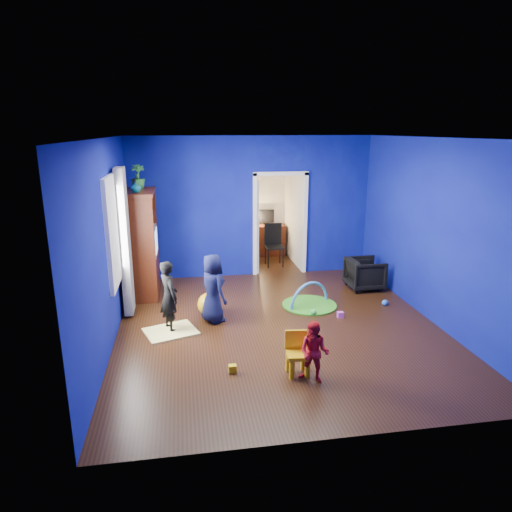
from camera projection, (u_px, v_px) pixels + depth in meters
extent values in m
cube|color=black|center=(279.00, 327.00, 7.22)|extent=(5.00, 5.50, 0.01)
cube|color=white|center=(281.00, 138.00, 6.45)|extent=(5.00, 5.50, 0.01)
cube|color=#0A0D7A|center=(252.00, 208.00, 9.45)|extent=(5.00, 0.02, 2.90)
cube|color=#0A0D7A|center=(343.00, 305.00, 4.22)|extent=(5.00, 0.02, 2.90)
cube|color=#0A0D7A|center=(107.00, 244.00, 6.45)|extent=(0.02, 5.50, 2.90)
cube|color=#0A0D7A|center=(434.00, 232.00, 7.22)|extent=(0.02, 5.50, 2.90)
imported|color=black|center=(365.00, 274.00, 8.88)|extent=(0.68, 0.66, 0.60)
imported|color=black|center=(169.00, 296.00, 6.96)|extent=(0.41, 0.48, 1.12)
imported|color=#10193B|center=(213.00, 288.00, 7.29)|extent=(0.57, 0.65, 1.12)
imported|color=red|center=(314.00, 352.00, 5.56)|extent=(0.48, 0.45, 0.78)
imported|color=#0C5C61|center=(136.00, 187.00, 7.84)|extent=(0.20, 0.20, 0.19)
imported|color=#2E7E35|center=(138.00, 177.00, 8.30)|extent=(0.30, 0.30, 0.45)
cube|color=#3E170A|center=(141.00, 244.00, 8.42)|extent=(0.58, 1.14, 1.96)
cube|color=silver|center=(143.00, 241.00, 8.41)|extent=(0.46, 0.70, 0.54)
cube|color=#F2E07A|center=(171.00, 332.00, 7.01)|extent=(0.91, 0.81, 0.03)
sphere|color=yellow|center=(209.00, 304.00, 7.62)|extent=(0.39, 0.39, 0.39)
cube|color=yellow|center=(298.00, 356.00, 5.77)|extent=(0.31, 0.31, 0.50)
cylinder|color=green|center=(309.00, 305.00, 8.08)|extent=(0.96, 0.96, 0.03)
torus|color=#3F8CD8|center=(309.00, 305.00, 8.08)|extent=(0.80, 0.41, 0.86)
cube|color=white|center=(111.00, 232.00, 6.75)|extent=(0.03, 0.95, 1.55)
cube|color=slate|center=(125.00, 242.00, 7.37)|extent=(0.14, 0.42, 2.40)
cube|color=white|center=(280.00, 225.00, 9.65)|extent=(1.16, 0.10, 2.10)
cube|color=#3D140A|center=(267.00, 240.00, 11.27)|extent=(0.88, 0.44, 0.75)
cube|color=black|center=(266.00, 216.00, 11.23)|extent=(0.40, 0.05, 0.32)
sphere|color=#FFD88C|center=(255.00, 218.00, 11.13)|extent=(0.14, 0.14, 0.14)
cube|color=black|center=(274.00, 246.00, 10.33)|extent=(0.40, 0.40, 0.92)
cube|color=white|center=(266.00, 172.00, 10.93)|extent=(0.88, 0.24, 0.04)
sphere|color=blue|center=(385.00, 302.00, 8.08)|extent=(0.11, 0.11, 0.11)
cube|color=#DEB20B|center=(233.00, 369.00, 5.86)|extent=(0.10, 0.08, 0.10)
sphere|color=green|center=(313.00, 312.00, 7.65)|extent=(0.11, 0.11, 0.11)
cube|color=#CF4DCB|center=(340.00, 315.00, 7.56)|extent=(0.10, 0.08, 0.10)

